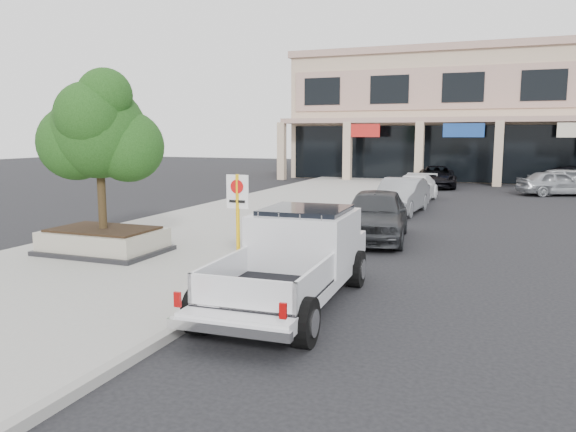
# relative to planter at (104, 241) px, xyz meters

# --- Properties ---
(ground) EXTENTS (120.00, 120.00, 0.00)m
(ground) POSITION_rel_planter_xyz_m (6.63, -0.61, -0.48)
(ground) COLOR black
(ground) RESTS_ON ground
(sidewalk) EXTENTS (8.00, 52.00, 0.15)m
(sidewalk) POSITION_rel_planter_xyz_m (1.13, 5.39, -0.40)
(sidewalk) COLOR gray
(sidewalk) RESTS_ON ground
(curb) EXTENTS (0.20, 52.00, 0.15)m
(curb) POSITION_rel_planter_xyz_m (5.08, 5.39, -0.40)
(curb) COLOR gray
(curb) RESTS_ON ground
(strip_mall) EXTENTS (40.55, 12.43, 9.50)m
(strip_mall) POSITION_rel_planter_xyz_m (14.63, 33.32, 4.27)
(strip_mall) COLOR #CEB091
(strip_mall) RESTS_ON ground
(planter) EXTENTS (3.20, 2.20, 0.68)m
(planter) POSITION_rel_planter_xyz_m (0.00, 0.00, 0.00)
(planter) COLOR black
(planter) RESTS_ON sidewalk
(planter_tree) EXTENTS (2.90, 2.55, 4.00)m
(planter_tree) POSITION_rel_planter_xyz_m (0.13, 0.15, 2.94)
(planter_tree) COLOR black
(planter_tree) RESTS_ON planter
(no_parking_sign) EXTENTS (0.55, 0.09, 2.30)m
(no_parking_sign) POSITION_rel_planter_xyz_m (4.41, -0.68, 1.16)
(no_parking_sign) COLOR yellow
(no_parking_sign) RESTS_ON sidewalk
(hedge) EXTENTS (1.10, 0.99, 0.93)m
(hedge) POSITION_rel_planter_xyz_m (4.42, 2.30, 0.14)
(hedge) COLOR #174513
(hedge) RESTS_ON sidewalk
(pickup_truck) EXTENTS (2.37, 5.91, 1.84)m
(pickup_truck) POSITION_rel_planter_xyz_m (6.28, -2.22, 0.44)
(pickup_truck) COLOR silver
(pickup_truck) RESTS_ON ground
(curb_car_a) EXTENTS (2.55, 5.03, 1.64)m
(curb_car_a) POSITION_rel_planter_xyz_m (6.32, 5.31, 0.35)
(curb_car_a) COLOR #292B2E
(curb_car_a) RESTS_ON ground
(curb_car_b) EXTENTS (1.90, 4.63, 1.49)m
(curb_car_b) POSITION_rel_planter_xyz_m (6.01, 11.71, 0.27)
(curb_car_b) COLOR gray
(curb_car_b) RESTS_ON ground
(curb_car_c) EXTENTS (2.05, 4.68, 1.34)m
(curb_car_c) POSITION_rel_planter_xyz_m (5.88, 16.25, 0.19)
(curb_car_c) COLOR white
(curb_car_c) RESTS_ON ground
(curb_car_d) EXTENTS (2.86, 5.13, 1.36)m
(curb_car_d) POSITION_rel_planter_xyz_m (6.09, 24.20, 0.20)
(curb_car_d) COLOR black
(curb_car_d) RESTS_ON ground
(lot_car_a) EXTENTS (4.65, 2.24, 1.53)m
(lot_car_a) POSITION_rel_planter_xyz_m (13.48, 22.22, 0.29)
(lot_car_a) COLOR #A3A7AB
(lot_car_a) RESTS_ON ground
(lot_car_e) EXTENTS (4.42, 3.19, 1.40)m
(lot_car_e) POSITION_rel_planter_xyz_m (12.74, 21.77, 0.22)
(lot_car_e) COLOR #9B9EA2
(lot_car_e) RESTS_ON ground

